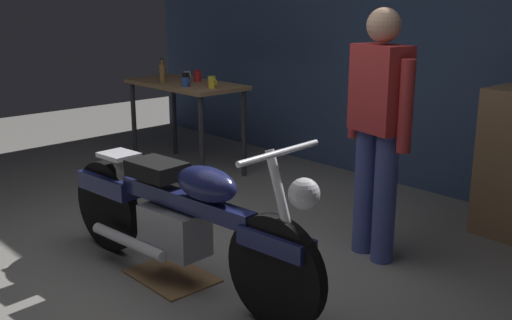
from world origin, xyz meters
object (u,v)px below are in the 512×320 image
mug_black_matte (186,78)px  mug_red_diner (197,76)px  person_standing (379,124)px  bottle (162,73)px  mug_white_ceramic (187,76)px  mug_blue_enamel (186,82)px  mug_yellow_tall (212,82)px  motorcycle (181,216)px

mug_black_matte → mug_red_diner: 0.15m
person_standing → bottle: (-2.75, 0.17, 0.07)m
mug_white_ceramic → bottle: (0.01, -0.31, 0.05)m
mug_blue_enamel → mug_yellow_tall: size_ratio=0.95×
motorcycle → bottle: 2.67m
person_standing → mug_yellow_tall: (-2.13, 0.30, 0.03)m
person_standing → mug_red_diner: 2.63m
motorcycle → person_standing: person_standing is taller
motorcycle → mug_white_ceramic: (-2.23, 1.69, 0.49)m
motorcycle → mug_blue_enamel: motorcycle is taller
person_standing → mug_yellow_tall: bearing=4.2°
mug_black_matte → mug_white_ceramic: bearing=140.7°
person_standing → mug_blue_enamel: bearing=8.0°
mug_black_matte → mug_white_ceramic: 0.23m
bottle → mug_red_diner: bearing=63.0°
person_standing → motorcycle: bearing=78.6°
person_standing → bottle: bearing=8.9°
person_standing → mug_blue_enamel: 2.39m
mug_black_matte → mug_white_ceramic: (-0.18, 0.15, -0.01)m
mug_white_ceramic → mug_yellow_tall: bearing=-15.3°
mug_white_ceramic → mug_red_diner: bearing=0.5°
mug_black_matte → mug_yellow_tall: size_ratio=0.96×
mug_black_matte → mug_white_ceramic: size_ratio=1.04×
motorcycle → mug_black_matte: size_ratio=20.46×
bottle → mug_white_ceramic: bearing=92.1°
mug_red_diner → bottle: size_ratio=0.48×
motorcycle → mug_red_diner: bearing=135.5°
mug_black_matte → motorcycle: bearing=-37.1°
person_standing → mug_yellow_tall: size_ratio=14.94×
person_standing → mug_red_diner: (-2.59, 0.48, 0.03)m
mug_red_diner → person_standing: bearing=-10.5°
mug_yellow_tall → motorcycle: bearing=-43.6°
motorcycle → mug_blue_enamel: (-1.85, 1.40, 0.49)m
person_standing → mug_yellow_tall: person_standing is taller
mug_white_ceramic → mug_blue_enamel: (0.38, -0.30, -0.00)m
bottle → mug_blue_enamel: bearing=2.1°
mug_black_matte → bottle: bottle is taller
mug_white_ceramic → mug_yellow_tall: (0.63, -0.17, 0.01)m
mug_red_diner → mug_blue_enamel: mug_red_diner is taller
mug_blue_enamel → mug_yellow_tall: bearing=26.3°
mug_yellow_tall → bottle: bottle is taller
motorcycle → mug_white_ceramic: size_ratio=21.26×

